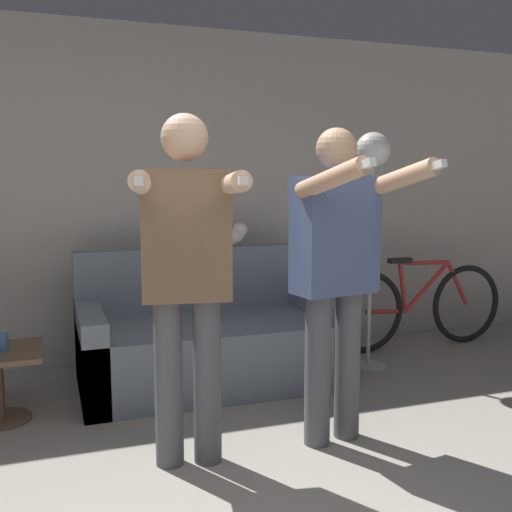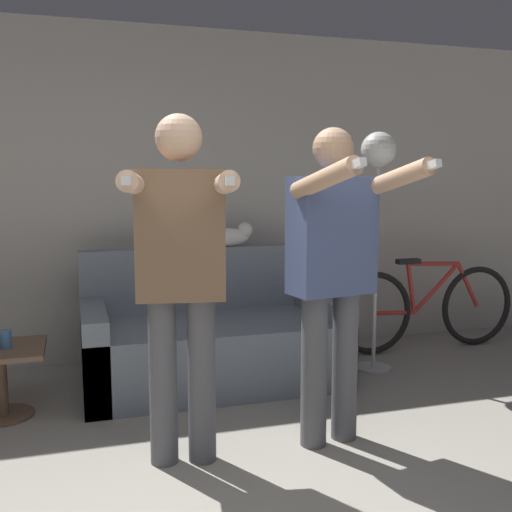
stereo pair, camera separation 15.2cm
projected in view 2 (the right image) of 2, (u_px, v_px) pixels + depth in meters
name	position (u px, v px, depth m)	size (l,w,h in m)	color
wall_back	(136.00, 196.00, 4.68)	(10.00, 0.05, 2.60)	#B7B2A8
couch	(212.00, 341.00, 4.23)	(1.77, 0.95, 0.92)	slate
person_left	(181.00, 266.00, 2.90)	(0.57, 0.74, 1.73)	#56565B
person_right	(333.00, 264.00, 3.14)	(0.59, 0.72, 1.69)	#56565B
cat	(227.00, 236.00, 4.54)	(0.54, 0.13, 0.18)	silver
floor_lamp	(378.00, 175.00, 4.34)	(0.27, 0.27, 1.77)	#B2B2B7
side_table	(1.00, 367.00, 3.58)	(0.50, 0.50, 0.43)	brown
cup	(6.00, 339.00, 3.56)	(0.07, 0.07, 0.11)	#3D6693
bicycle	(426.00, 307.00, 5.02)	(1.68, 0.07, 0.78)	black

